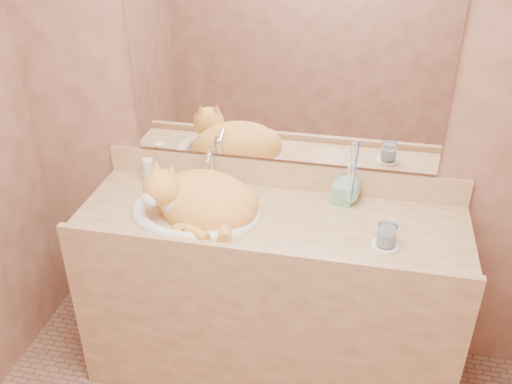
% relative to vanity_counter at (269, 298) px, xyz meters
% --- Properties ---
extents(wall_back, '(2.40, 0.02, 2.50)m').
position_rel_vanity_counter_xyz_m(wall_back, '(0.00, 0.28, 0.82)').
color(wall_back, brown).
rests_on(wall_back, ground).
extents(vanity_counter, '(1.60, 0.55, 0.85)m').
position_rel_vanity_counter_xyz_m(vanity_counter, '(0.00, 0.00, 0.00)').
color(vanity_counter, '#956A42').
rests_on(vanity_counter, floor).
extents(mirror, '(1.30, 0.02, 0.80)m').
position_rel_vanity_counter_xyz_m(mirror, '(0.00, 0.26, 0.97)').
color(mirror, white).
rests_on(mirror, wall_back).
extents(sink_basin, '(0.62, 0.55, 0.17)m').
position_rel_vanity_counter_xyz_m(sink_basin, '(-0.31, -0.02, 0.51)').
color(sink_basin, white).
rests_on(sink_basin, vanity_counter).
extents(faucet, '(0.06, 0.13, 0.19)m').
position_rel_vanity_counter_xyz_m(faucet, '(-0.31, 0.19, 0.52)').
color(faucet, white).
rests_on(faucet, vanity_counter).
extents(cat, '(0.54, 0.49, 0.24)m').
position_rel_vanity_counter_xyz_m(cat, '(-0.29, -0.03, 0.50)').
color(cat, orange).
rests_on(cat, sink_basin).
extents(soap_dispenser, '(0.10, 0.10, 0.19)m').
position_rel_vanity_counter_xyz_m(soap_dispenser, '(0.27, 0.15, 0.52)').
color(soap_dispenser, '#6DAF8C').
rests_on(soap_dispenser, vanity_counter).
extents(toothbrush_cup, '(0.12, 0.12, 0.10)m').
position_rel_vanity_counter_xyz_m(toothbrush_cup, '(0.31, 0.14, 0.48)').
color(toothbrush_cup, '#6DAF8C').
rests_on(toothbrush_cup, vanity_counter).
extents(toothbrushes, '(0.03, 0.03, 0.21)m').
position_rel_vanity_counter_xyz_m(toothbrushes, '(0.31, 0.14, 0.55)').
color(toothbrushes, silver).
rests_on(toothbrushes, toothbrush_cup).
extents(saucer, '(0.11, 0.11, 0.01)m').
position_rel_vanity_counter_xyz_m(saucer, '(0.46, -0.10, 0.43)').
color(saucer, white).
rests_on(saucer, vanity_counter).
extents(water_glass, '(0.07, 0.07, 0.09)m').
position_rel_vanity_counter_xyz_m(water_glass, '(0.46, -0.10, 0.48)').
color(water_glass, white).
rests_on(water_glass, saucer).
extents(lotion_bottle, '(0.05, 0.05, 0.12)m').
position_rel_vanity_counter_xyz_m(lotion_bottle, '(-0.59, 0.17, 0.48)').
color(lotion_bottle, silver).
rests_on(lotion_bottle, vanity_counter).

